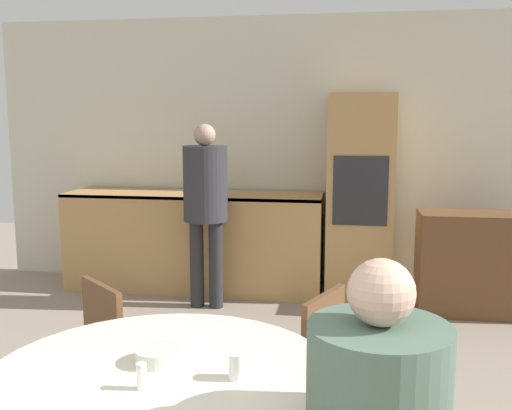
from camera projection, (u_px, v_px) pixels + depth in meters
The scene contains 10 objects.
wall_back at pixel (296, 153), 5.55m from camera, with size 6.02×0.05×2.60m.
kitchen_counter at pixel (194, 239), 5.48m from camera, with size 2.44×0.60×0.93m.
oven_unit at pixel (359, 197), 5.18m from camera, with size 0.58×0.59×1.85m.
sideboard at pixel (482, 264), 4.77m from camera, with size 1.06×0.45×0.86m.
chair_far_left at pixel (84, 363), 2.68m from camera, with size 0.56×0.56×0.86m.
chair_far_right at pixel (303, 367), 2.64m from camera, with size 0.53×0.53×0.86m.
person_standing at pixel (205, 196), 4.85m from camera, with size 0.38×0.38×1.59m.
cup at pixel (238, 366), 1.88m from camera, with size 0.06×0.06×0.09m.
bowl_centre at pixel (158, 356), 2.01m from camera, with size 0.16×0.16×0.05m.
salt_shaker at pixel (141, 376), 1.81m from camera, with size 0.03×0.03×0.09m.
Camera 1 is at (0.49, -0.16, 1.63)m, focal length 40.00 mm.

